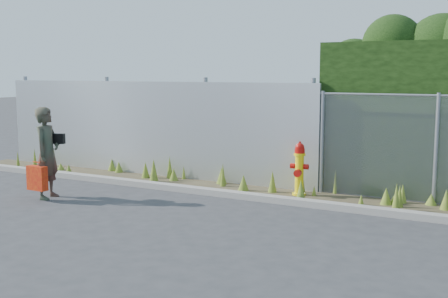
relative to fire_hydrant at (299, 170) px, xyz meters
name	(u,v)px	position (x,y,z in m)	size (l,w,h in m)	color
ground	(199,221)	(-0.76, -2.54, -0.52)	(80.00, 80.00, 0.00)	#333336
curb	(248,196)	(-0.76, -0.74, -0.46)	(16.00, 0.22, 0.12)	gray
weed_strip	(278,188)	(-0.43, -0.06, -0.39)	(16.00, 1.26, 0.52)	#443A27
corrugated_fence	(146,128)	(-4.00, 0.47, 0.58)	(8.50, 0.21, 2.30)	silver
fire_hydrant	(299,170)	(0.00, 0.00, 0.00)	(0.36, 0.32, 1.08)	yellow
woman	(47,153)	(-4.18, -2.48, 0.36)	(0.64, 0.42, 1.76)	#0E5A3A
red_tote_bag	(37,178)	(-4.19, -2.75, -0.09)	(0.41, 0.15, 0.54)	#B60A0B
black_shoulder_bag	(58,139)	(-4.09, -2.27, 0.62)	(0.26, 0.11, 0.20)	black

